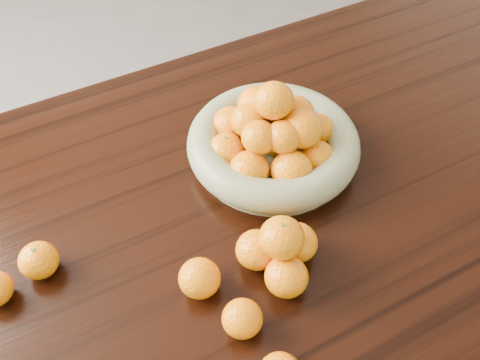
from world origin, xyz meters
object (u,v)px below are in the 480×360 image
fruit_bowl (273,139)px  orange_pyramid (280,251)px  dining_table (243,222)px  loose_orange_0 (39,260)px

fruit_bowl → orange_pyramid: 0.28m
orange_pyramid → fruit_bowl: bearing=62.2°
fruit_bowl → orange_pyramid: fruit_bowl is taller
dining_table → orange_pyramid: 0.23m
loose_orange_0 → orange_pyramid: bearing=-27.3°
orange_pyramid → loose_orange_0: bearing=152.7°
dining_table → loose_orange_0: loose_orange_0 is taller
dining_table → fruit_bowl: fruit_bowl is taller
orange_pyramid → loose_orange_0: 0.44m
dining_table → loose_orange_0: 0.43m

